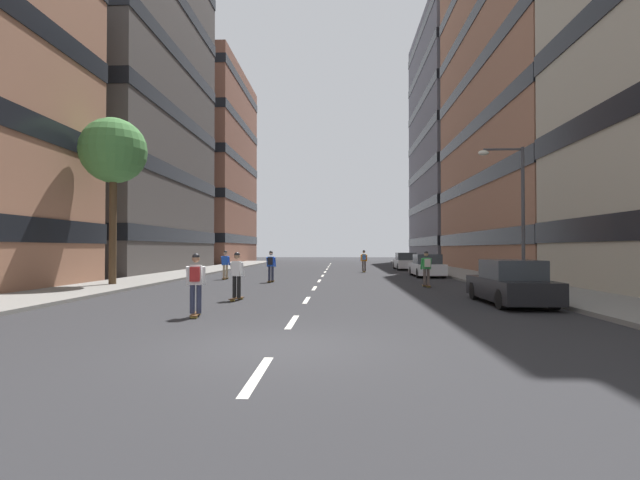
# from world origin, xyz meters

# --- Properties ---
(ground_plane) EXTENTS (133.43, 133.43, 0.00)m
(ground_plane) POSITION_xyz_m (0.00, 22.24, 0.00)
(ground_plane) COLOR #28282B
(sidewalk_left) EXTENTS (3.71, 61.16, 0.14)m
(sidewalk_left) POSITION_xyz_m (-10.11, 25.02, 0.07)
(sidewalk_left) COLOR gray
(sidewalk_left) RESTS_ON ground_plane
(sidewalk_right) EXTENTS (3.71, 61.16, 0.14)m
(sidewalk_right) POSITION_xyz_m (10.11, 25.02, 0.07)
(sidewalk_right) COLOR gray
(sidewalk_right) RESTS_ON ground_plane
(lane_markings) EXTENTS (0.16, 52.20, 0.01)m
(lane_markings) POSITION_xyz_m (0.00, 23.00, 0.00)
(lane_markings) COLOR silver
(lane_markings) RESTS_ON ground_plane
(building_left_mid) EXTENTS (12.53, 19.56, 29.48)m
(building_left_mid) POSITION_xyz_m (-18.17, 28.60, 14.83)
(building_left_mid) COLOR #4C4744
(building_left_mid) RESTS_ON ground_plane
(building_left_far) EXTENTS (12.53, 19.89, 25.95)m
(building_left_far) POSITION_xyz_m (-18.17, 52.61, 13.06)
(building_left_far) COLOR brown
(building_left_far) RESTS_ON ground_plane
(building_right_mid) EXTENTS (12.53, 23.74, 36.00)m
(building_right_mid) POSITION_xyz_m (18.17, 28.60, 18.09)
(building_right_mid) COLOR #9E6B51
(building_right_mid) RESTS_ON ground_plane
(building_right_far) EXTENTS (12.53, 21.19, 32.47)m
(building_right_far) POSITION_xyz_m (18.17, 52.61, 16.33)
(building_right_far) COLOR slate
(building_right_far) RESTS_ON ground_plane
(parked_car_near) EXTENTS (1.82, 4.40, 1.52)m
(parked_car_near) POSITION_xyz_m (7.06, 22.22, 0.70)
(parked_car_near) COLOR silver
(parked_car_near) RESTS_ON ground_plane
(parked_car_mid) EXTENTS (1.82, 4.40, 1.52)m
(parked_car_mid) POSITION_xyz_m (7.06, 7.02, 0.70)
(parked_car_mid) COLOR black
(parked_car_mid) RESTS_ON ground_plane
(parked_car_far) EXTENTS (1.82, 4.40, 1.52)m
(parked_car_far) POSITION_xyz_m (7.06, 32.34, 0.70)
(parked_car_far) COLOR silver
(parked_car_far) RESTS_ON ground_plane
(street_tree_near) EXTENTS (3.24, 3.24, 8.29)m
(street_tree_near) POSITION_xyz_m (-10.11, 13.43, 6.73)
(street_tree_near) COLOR #4C3823
(street_tree_near) RESTS_ON sidewalk_left
(streetlamp_right) EXTENTS (2.13, 0.30, 6.50)m
(streetlamp_right) POSITION_xyz_m (9.38, 12.76, 4.14)
(streetlamp_right) COLOR #3F3F44
(streetlamp_right) RESTS_ON sidewalk_right
(skater_0) EXTENTS (0.55, 0.92, 1.78)m
(skater_0) POSITION_xyz_m (-2.67, 16.68, 1.02)
(skater_0) COLOR brown
(skater_0) RESTS_ON ground_plane
(skater_1) EXTENTS (0.57, 0.92, 1.78)m
(skater_1) POSITION_xyz_m (-2.57, 7.80, 0.98)
(skater_1) COLOR brown
(skater_1) RESTS_ON ground_plane
(skater_2) EXTENTS (0.56, 0.92, 1.78)m
(skater_2) POSITION_xyz_m (-2.80, 3.75, 1.02)
(skater_2) COLOR brown
(skater_2) RESTS_ON ground_plane
(skater_3) EXTENTS (0.54, 0.91, 1.78)m
(skater_3) POSITION_xyz_m (-5.83, 18.95, 0.98)
(skater_3) COLOR brown
(skater_3) RESTS_ON ground_plane
(skater_5) EXTENTS (0.56, 0.92, 1.78)m
(skater_5) POSITION_xyz_m (5.50, 13.96, 1.02)
(skater_5) COLOR brown
(skater_5) RESTS_ON ground_plane
(skater_6) EXTENTS (0.53, 0.90, 1.78)m
(skater_6) POSITION_xyz_m (3.13, 27.95, 1.02)
(skater_6) COLOR brown
(skater_6) RESTS_ON ground_plane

